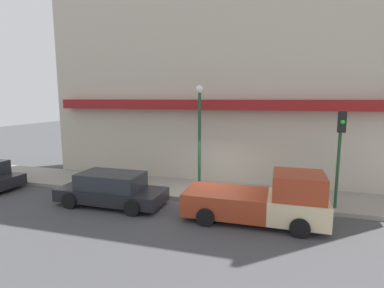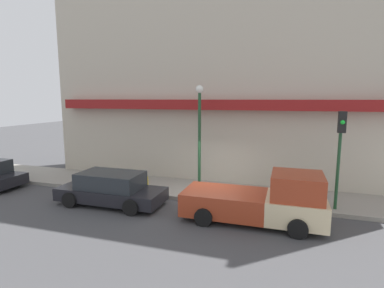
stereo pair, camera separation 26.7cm
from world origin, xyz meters
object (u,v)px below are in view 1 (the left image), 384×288
at_px(street_lamp, 199,125).
at_px(pickup_truck, 264,200).
at_px(parked_car, 111,189).
at_px(fire_hydrant, 147,183).
at_px(traffic_light, 340,143).

bearing_deg(street_lamp, pickup_truck, -39.34).
xyz_separation_m(pickup_truck, parked_car, (-6.25, -0.00, -0.14)).
relative_size(fire_hydrant, traffic_light, 0.16).
xyz_separation_m(street_lamp, traffic_light, (5.78, -0.84, -0.48)).
height_order(fire_hydrant, traffic_light, traffic_light).
distance_m(fire_hydrant, street_lamp, 3.77).
height_order(parked_car, traffic_light, traffic_light).
distance_m(street_lamp, traffic_light, 5.86).
height_order(pickup_truck, street_lamp, street_lamp).
distance_m(parked_car, fire_hydrant, 2.09).
bearing_deg(parked_car, fire_hydrant, 70.43).
bearing_deg(fire_hydrant, street_lamp, 13.24).
relative_size(fire_hydrant, street_lamp, 0.13).
relative_size(parked_car, traffic_light, 1.19).
bearing_deg(pickup_truck, parked_car, 179.63).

